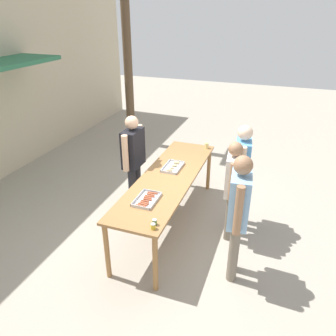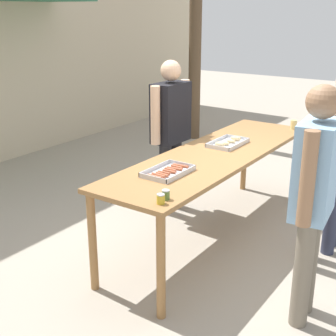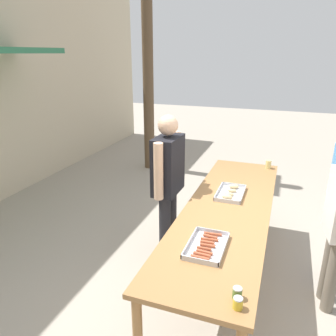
% 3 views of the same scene
% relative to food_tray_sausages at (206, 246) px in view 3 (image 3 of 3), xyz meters
% --- Properties ---
extents(ground_plane, '(24.00, 24.00, 0.00)m').
position_rel_food_tray_sausages_xyz_m(ground_plane, '(0.78, -0.03, -0.93)').
color(ground_plane, '#A39989').
extents(serving_table, '(2.96, 0.82, 0.92)m').
position_rel_food_tray_sausages_xyz_m(serving_table, '(0.78, -0.03, -0.10)').
color(serving_table, olive).
rests_on(serving_table, ground).
extents(food_tray_sausages, '(0.45, 0.29, 0.04)m').
position_rel_food_tray_sausages_xyz_m(food_tray_sausages, '(0.00, 0.00, 0.00)').
color(food_tray_sausages, silver).
rests_on(food_tray_sausages, serving_table).
extents(food_tray_buns, '(0.47, 0.28, 0.07)m').
position_rel_food_tray_sausages_xyz_m(food_tray_buns, '(1.09, -0.00, 0.01)').
color(food_tray_buns, silver).
rests_on(food_tray_buns, serving_table).
extents(condiment_jar_mustard, '(0.06, 0.06, 0.07)m').
position_rel_food_tray_sausages_xyz_m(condiment_jar_mustard, '(-0.56, -0.33, 0.02)').
color(condiment_jar_mustard, gold).
rests_on(condiment_jar_mustard, serving_table).
extents(condiment_jar_ketchup, '(0.06, 0.06, 0.07)m').
position_rel_food_tray_sausages_xyz_m(condiment_jar_ketchup, '(-0.48, -0.31, 0.02)').
color(condiment_jar_ketchup, '#567A38').
rests_on(condiment_jar_ketchup, serving_table).
extents(beer_cup, '(0.07, 0.07, 0.11)m').
position_rel_food_tray_sausages_xyz_m(beer_cup, '(2.13, -0.32, 0.04)').
color(beer_cup, '#DBC67A').
rests_on(beer_cup, serving_table).
extents(person_server_behind_table, '(0.66, 0.26, 1.74)m').
position_rel_food_tray_sausages_xyz_m(person_server_behind_table, '(1.11, 0.73, 0.10)').
color(person_server_behind_table, '#232328').
rests_on(person_server_behind_table, ground).
extents(utility_pole, '(1.10, 0.22, 5.34)m').
position_rel_food_tray_sausages_xyz_m(utility_pole, '(4.05, 2.22, 1.83)').
color(utility_pole, brown).
rests_on(utility_pole, ground).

